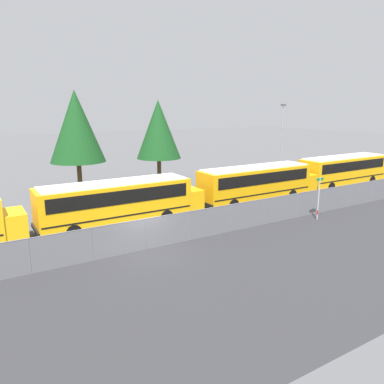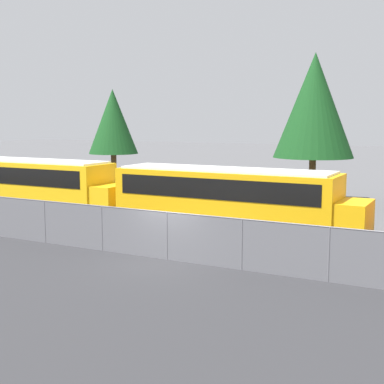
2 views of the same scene
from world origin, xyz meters
name	(u,v)px [view 2 (image 2 of 2)]	position (x,y,z in m)	size (l,w,h in m)	color
ground_plane	(167,260)	(0.00, 0.00, 0.00)	(200.00, 200.00, 0.00)	#4C4C4F
road_strip	(60,308)	(0.00, -6.00, 0.00)	(107.36, 12.00, 0.01)	#2B2B2D
fence	(167,235)	(0.00, 0.00, 0.95)	(73.43, 0.07, 1.86)	#9EA0A5
school_bus_1	(32,182)	(-11.72, 4.98, 1.85)	(11.69, 2.59, 3.11)	yellow
school_bus_2	(230,196)	(0.40, 4.94, 1.85)	(11.69, 2.59, 3.11)	#EDA80F
tree_0	(314,106)	(0.92, 16.94, 6.21)	(5.11, 5.11, 9.55)	#51381E
tree_2	(113,122)	(-15.14, 17.39, 5.18)	(3.87, 3.87, 7.72)	#51381E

